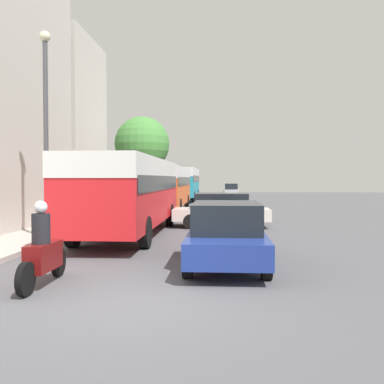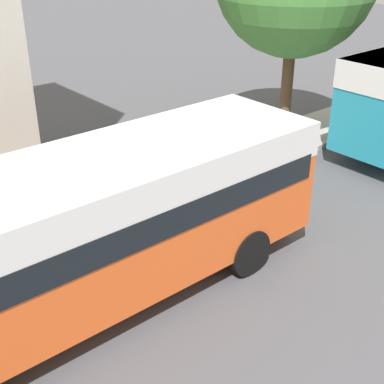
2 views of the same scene
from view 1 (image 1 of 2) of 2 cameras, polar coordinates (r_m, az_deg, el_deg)
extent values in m
plane|color=#515156|center=(7.77, -8.00, -14.40)|extent=(120.00, 120.00, 0.00)
cube|color=beige|center=(27.84, -18.69, 8.20)|extent=(5.65, 6.29, 10.61)
cube|color=red|center=(16.57, -8.24, 0.19)|extent=(2.48, 10.22, 2.40)
cube|color=white|center=(16.57, -8.25, 3.10)|extent=(2.51, 10.27, 0.72)
cube|color=black|center=(16.57, -8.24, 1.23)|extent=(2.53, 9.81, 0.53)
cylinder|color=black|center=(19.98, -9.52, -2.99)|extent=(0.28, 1.00, 1.00)
cylinder|color=black|center=(19.58, -3.00, -3.06)|extent=(0.28, 1.00, 1.00)
cylinder|color=black|center=(13.92, -15.58, -5.13)|extent=(0.28, 1.00, 1.00)
cylinder|color=black|center=(13.34, -6.26, -5.37)|extent=(0.28, 1.00, 1.00)
cube|color=#EA5B23|center=(27.81, -3.54, 0.84)|extent=(2.50, 9.32, 2.38)
cube|color=white|center=(27.80, -3.54, 2.55)|extent=(2.52, 9.37, 0.71)
cube|color=black|center=(27.80, -3.54, 1.45)|extent=(2.55, 8.95, 0.52)
cylinder|color=black|center=(30.87, -4.96, -1.28)|extent=(0.28, 1.00, 1.00)
cylinder|color=black|center=(30.60, -0.71, -1.30)|extent=(0.28, 1.00, 1.00)
cylinder|color=black|center=(25.19, -6.98, -1.98)|extent=(0.28, 1.00, 1.00)
cylinder|color=black|center=(24.86, -1.76, -2.02)|extent=(0.28, 1.00, 1.00)
cube|color=teal|center=(41.33, -1.09, 1.34)|extent=(2.44, 10.13, 2.63)
cube|color=white|center=(41.34, -1.09, 2.61)|extent=(2.46, 10.18, 0.79)
cube|color=black|center=(41.33, -1.09, 1.79)|extent=(2.48, 9.72, 0.58)
cylinder|color=black|center=(44.60, -2.18, -0.31)|extent=(0.28, 1.00, 1.00)
cylinder|color=black|center=(44.42, 0.70, -0.32)|extent=(0.28, 1.00, 1.00)
cylinder|color=black|center=(38.36, -3.16, -0.66)|extent=(0.28, 1.00, 1.00)
cylinder|color=black|center=(38.15, 0.18, -0.68)|extent=(0.28, 1.00, 1.00)
cube|color=maroon|center=(9.22, -19.20, -8.12)|extent=(0.38, 1.10, 0.55)
cylinder|color=black|center=(9.99, -17.37, -8.92)|extent=(0.10, 0.64, 0.64)
cylinder|color=black|center=(8.55, -21.32, -10.79)|extent=(0.12, 0.64, 0.64)
cylinder|color=black|center=(9.04, -19.49, -4.63)|extent=(0.36, 0.36, 0.60)
sphere|color=silver|center=(9.01, -19.52, -1.91)|extent=(0.26, 0.26, 0.26)
cube|color=silver|center=(19.07, 3.94, -2.97)|extent=(4.24, 1.78, 0.51)
cube|color=black|center=(19.03, 3.94, -1.19)|extent=(2.33, 1.57, 0.68)
cylinder|color=black|center=(19.95, 7.72, -3.51)|extent=(0.64, 0.22, 0.64)
cylinder|color=black|center=(18.33, 8.07, -3.98)|extent=(0.64, 0.22, 0.64)
cylinder|color=black|center=(19.95, 0.14, -3.49)|extent=(0.64, 0.22, 0.64)
cylinder|color=black|center=(18.32, -0.19, -3.97)|extent=(0.64, 0.22, 0.64)
cube|color=navy|center=(10.66, 4.58, -6.69)|extent=(1.83, 4.39, 0.54)
cube|color=black|center=(10.59, 4.59, -3.34)|extent=(1.61, 2.42, 0.71)
cylinder|color=black|center=(12.07, 0.45, -6.99)|extent=(0.22, 0.64, 0.64)
cylinder|color=black|center=(12.09, 8.52, -7.00)|extent=(0.22, 0.64, 0.64)
cylinder|color=black|center=(9.39, -0.54, -9.53)|extent=(0.22, 0.64, 0.64)
cylinder|color=black|center=(9.42, 9.90, -9.53)|extent=(0.22, 0.64, 0.64)
cube|color=#B7B7BC|center=(52.03, 5.23, 0.08)|extent=(1.70, 4.53, 0.53)
cube|color=black|center=(52.02, 5.24, 0.75)|extent=(1.50, 2.49, 0.69)
cylinder|color=black|center=(53.43, 4.36, -0.16)|extent=(0.22, 0.64, 0.64)
cylinder|color=black|center=(53.47, 6.03, -0.16)|extent=(0.22, 0.64, 0.64)
cylinder|color=black|center=(50.62, 4.39, -0.27)|extent=(0.22, 0.64, 0.64)
cylinder|color=black|center=(50.66, 6.16, -0.27)|extent=(0.22, 0.64, 0.64)
cylinder|color=#232838|center=(20.17, -14.23, -2.87)|extent=(0.26, 0.26, 0.77)
cylinder|color=black|center=(20.13, -14.24, -0.86)|extent=(0.33, 0.33, 0.64)
sphere|color=tan|center=(20.11, -14.25, 0.35)|extent=(0.21, 0.21, 0.21)
cylinder|color=#232838|center=(48.15, -4.48, -0.06)|extent=(0.26, 0.26, 0.87)
cylinder|color=gray|center=(48.13, -4.48, 0.89)|extent=(0.33, 0.33, 0.72)
sphere|color=tan|center=(48.12, -4.48, 1.46)|extent=(0.24, 0.24, 0.24)
cylinder|color=brown|center=(37.13, -6.64, 1.18)|extent=(0.36, 0.36, 3.21)
sphere|color=#47893D|center=(37.24, -6.66, 6.37)|extent=(4.71, 4.71, 4.71)
cylinder|color=#47474C|center=(15.34, -18.88, 6.57)|extent=(0.16, 0.16, 6.63)
sphere|color=beige|center=(16.01, -19.02, 19.02)|extent=(0.36, 0.36, 0.36)
camera|label=2|loc=(24.43, 12.89, 11.94)|focal=50.00mm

